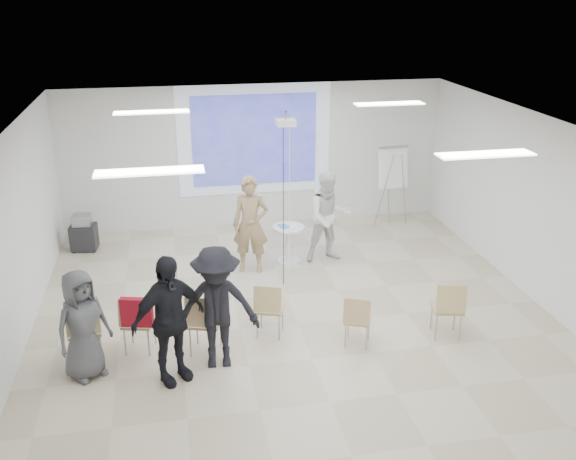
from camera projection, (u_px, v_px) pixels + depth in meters
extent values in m
cube|color=beige|center=(298.00, 327.00, 9.89)|extent=(8.00, 9.00, 0.10)
cube|color=white|center=(299.00, 128.00, 8.77)|extent=(8.00, 9.00, 0.10)
cube|color=silver|center=(254.00, 156.00, 13.50)|extent=(8.00, 0.10, 3.00)
cube|color=silver|center=(4.00, 254.00, 8.62)|extent=(0.10, 9.00, 3.00)
cube|color=silver|center=(551.00, 216.00, 10.04)|extent=(0.10, 9.00, 3.00)
cube|color=silver|center=(255.00, 140.00, 13.31)|extent=(3.20, 0.01, 2.30)
cube|color=#343DB1|center=(255.00, 140.00, 13.30)|extent=(2.60, 0.01, 1.90)
cylinder|color=white|center=(289.00, 261.00, 12.03)|extent=(0.56, 0.56, 0.05)
cylinder|color=white|center=(289.00, 245.00, 11.92)|extent=(0.15, 0.15, 0.65)
cylinder|color=silver|center=(289.00, 228.00, 11.79)|extent=(0.77, 0.77, 0.04)
cube|color=white|center=(292.00, 226.00, 11.78)|extent=(0.24, 0.22, 0.01)
cube|color=#4488CD|center=(283.00, 226.00, 11.79)|extent=(0.20, 0.23, 0.01)
imported|color=tan|center=(250.00, 218.00, 11.37)|extent=(0.83, 0.67, 2.01)
imported|color=white|center=(329.00, 212.00, 11.83)|extent=(0.96, 0.79, 1.91)
cube|color=white|center=(258.00, 196.00, 11.51)|extent=(0.07, 0.14, 0.04)
cube|color=white|center=(317.00, 191.00, 11.90)|extent=(0.05, 0.12, 0.04)
cube|color=tan|center=(85.00, 330.00, 8.78)|extent=(0.48, 0.48, 0.04)
cube|color=tan|center=(83.00, 320.00, 8.50)|extent=(0.45, 0.13, 0.42)
cylinder|color=#96999F|center=(73.00, 354.00, 8.66)|extent=(0.03, 0.03, 0.46)
cylinder|color=gray|center=(101.00, 350.00, 8.76)|extent=(0.03, 0.03, 0.46)
cylinder|color=gray|center=(74.00, 340.00, 8.98)|extent=(0.03, 0.03, 0.46)
cylinder|color=gray|center=(100.00, 337.00, 9.08)|extent=(0.03, 0.03, 0.46)
cube|color=tan|center=(139.00, 322.00, 9.03)|extent=(0.51, 0.51, 0.04)
cube|color=tan|center=(133.00, 313.00, 8.76)|extent=(0.42, 0.19, 0.40)
cylinder|color=#97999F|center=(125.00, 342.00, 8.97)|extent=(0.03, 0.03, 0.44)
cylinder|color=gray|center=(149.00, 343.00, 8.95)|extent=(0.03, 0.03, 0.44)
cylinder|color=gray|center=(132.00, 330.00, 9.28)|extent=(0.03, 0.03, 0.44)
cylinder|color=#95979D|center=(155.00, 331.00, 9.26)|extent=(0.03, 0.03, 0.44)
cube|color=tan|center=(205.00, 322.00, 9.00)|extent=(0.55, 0.55, 0.04)
cube|color=tan|center=(200.00, 313.00, 8.71)|extent=(0.44, 0.22, 0.42)
cylinder|color=#96999E|center=(190.00, 342.00, 8.94)|extent=(0.03, 0.03, 0.46)
cylinder|color=gray|center=(215.00, 344.00, 8.90)|extent=(0.03, 0.03, 0.46)
cylinder|color=#919399|center=(197.00, 330.00, 9.27)|extent=(0.03, 0.03, 0.46)
cylinder|color=gray|center=(221.00, 331.00, 9.23)|extent=(0.03, 0.03, 0.46)
cube|color=tan|center=(270.00, 308.00, 9.45)|extent=(0.52, 0.52, 0.04)
cube|color=tan|center=(267.00, 300.00, 9.18)|extent=(0.41, 0.21, 0.38)
cylinder|color=#93959B|center=(257.00, 326.00, 9.40)|extent=(0.03, 0.03, 0.42)
cylinder|color=gray|center=(279.00, 328.00, 9.35)|extent=(0.03, 0.03, 0.42)
cylinder|color=gray|center=(261.00, 315.00, 9.70)|extent=(0.03, 0.03, 0.42)
cylinder|color=#909398|center=(283.00, 317.00, 9.66)|extent=(0.03, 0.03, 0.42)
cube|color=tan|center=(358.00, 319.00, 9.20)|extent=(0.49, 0.49, 0.04)
cube|color=tan|center=(357.00, 311.00, 8.96)|extent=(0.37, 0.22, 0.36)
cylinder|color=#94969C|center=(345.00, 336.00, 9.17)|extent=(0.03, 0.03, 0.39)
cylinder|color=gray|center=(366.00, 338.00, 9.11)|extent=(0.03, 0.03, 0.39)
cylinder|color=#919399|center=(348.00, 325.00, 9.45)|extent=(0.03, 0.03, 0.39)
cylinder|color=gray|center=(369.00, 328.00, 9.38)|extent=(0.03, 0.03, 0.39)
cube|color=tan|center=(447.00, 308.00, 9.40)|extent=(0.51, 0.51, 0.04)
cube|color=tan|center=(452.00, 299.00, 9.12)|extent=(0.44, 0.17, 0.41)
cylinder|color=#92949A|center=(436.00, 328.00, 9.33)|extent=(0.03, 0.03, 0.45)
cylinder|color=#96989E|center=(460.00, 328.00, 9.32)|extent=(0.03, 0.03, 0.45)
cylinder|color=#919499|center=(431.00, 316.00, 9.65)|extent=(0.03, 0.03, 0.45)
cylinder|color=#94969C|center=(454.00, 316.00, 9.65)|extent=(0.03, 0.03, 0.45)
cube|color=#AB1526|center=(137.00, 312.00, 8.73)|extent=(0.45, 0.21, 0.42)
imported|color=black|center=(205.00, 319.00, 9.00)|extent=(0.40, 0.35, 0.03)
imported|color=black|center=(168.00, 311.00, 8.15)|extent=(1.38, 1.19, 2.03)
imported|color=black|center=(217.00, 300.00, 8.49)|extent=(1.32, 0.77, 1.98)
imported|color=#535458|center=(81.00, 319.00, 8.30)|extent=(1.00, 0.94, 1.71)
cylinder|color=#919399|center=(384.00, 192.00, 13.38)|extent=(0.32, 0.17, 1.61)
cylinder|color=#94969C|center=(404.00, 190.00, 13.49)|extent=(0.29, 0.22, 1.61)
cylinder|color=gray|center=(388.00, 187.00, 13.70)|extent=(0.05, 0.36, 1.61)
cube|color=white|center=(393.00, 167.00, 13.35)|extent=(0.65, 0.23, 0.90)
cube|color=#919599|center=(393.00, 147.00, 13.23)|extent=(0.66, 0.10, 0.06)
cube|color=black|center=(84.00, 237.00, 12.51)|extent=(0.53, 0.44, 0.48)
cube|color=gray|center=(82.00, 220.00, 12.39)|extent=(0.37, 0.33, 0.21)
cylinder|color=black|center=(74.00, 251.00, 12.45)|extent=(0.06, 0.06, 0.06)
cylinder|color=black|center=(94.00, 251.00, 12.48)|extent=(0.06, 0.06, 0.06)
cylinder|color=black|center=(77.00, 246.00, 12.72)|extent=(0.06, 0.06, 0.06)
cylinder|color=black|center=(97.00, 245.00, 12.75)|extent=(0.06, 0.06, 0.06)
cube|color=white|center=(286.00, 123.00, 10.24)|extent=(0.30, 0.25, 0.10)
cylinder|color=gray|center=(286.00, 116.00, 10.20)|extent=(0.04, 0.04, 0.14)
cylinder|color=black|center=(283.00, 209.00, 10.68)|extent=(0.01, 0.01, 2.77)
cylinder|color=white|center=(289.00, 209.00, 10.68)|extent=(0.01, 0.01, 2.77)
cube|color=white|center=(152.00, 112.00, 10.28)|extent=(1.20, 0.30, 0.02)
cube|color=white|center=(389.00, 104.00, 10.98)|extent=(1.20, 0.30, 0.02)
cube|color=white|center=(150.00, 172.00, 7.07)|extent=(1.20, 0.30, 0.02)
cube|color=white|center=(485.00, 154.00, 7.78)|extent=(1.20, 0.30, 0.02)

